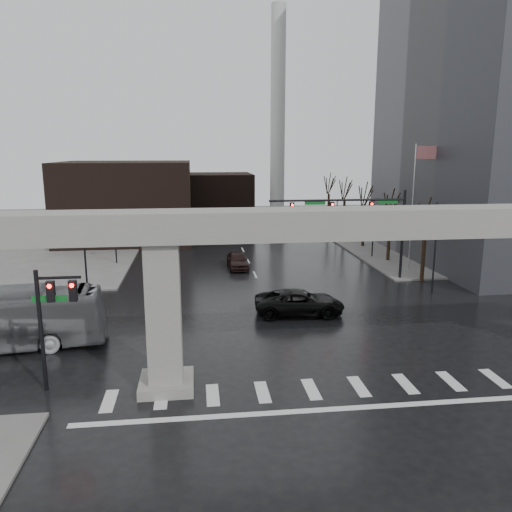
# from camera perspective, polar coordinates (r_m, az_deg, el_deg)

# --- Properties ---
(ground) EXTENTS (160.00, 160.00, 0.00)m
(ground) POSITION_cam_1_polar(r_m,az_deg,el_deg) (26.17, 5.82, -13.92)
(ground) COLOR black
(ground) RESTS_ON ground
(sidewalk_ne) EXTENTS (28.00, 36.00, 0.15)m
(sidewalk_ne) POSITION_cam_1_polar(r_m,az_deg,el_deg) (67.72, 20.78, 1.59)
(sidewalk_ne) COLOR slate
(sidewalk_ne) RESTS_ON ground
(sidewalk_nw) EXTENTS (28.00, 36.00, 0.15)m
(sidewalk_nw) POSITION_cam_1_polar(r_m,az_deg,el_deg) (63.44, -25.79, 0.51)
(sidewalk_nw) COLOR slate
(sidewalk_nw) RESTS_ON ground
(elevated_guideway) EXTENTS (48.00, 2.60, 8.70)m
(elevated_guideway) POSITION_cam_1_polar(r_m,az_deg,el_deg) (24.29, 9.08, 1.10)
(elevated_guideway) COLOR gray
(elevated_guideway) RESTS_ON ground
(building_far_left) EXTENTS (16.00, 14.00, 10.00)m
(building_far_left) POSITION_cam_1_polar(r_m,az_deg,el_deg) (65.80, -14.53, 6.04)
(building_far_left) COLOR black
(building_far_left) RESTS_ON ground
(building_far_mid) EXTENTS (10.00, 10.00, 8.00)m
(building_far_mid) POSITION_cam_1_polar(r_m,az_deg,el_deg) (75.36, -4.38, 6.34)
(building_far_mid) COLOR black
(building_far_mid) RESTS_ON ground
(smokestack) EXTENTS (3.60, 3.60, 30.00)m
(smokestack) POSITION_cam_1_polar(r_m,az_deg,el_deg) (69.88, 2.49, 13.59)
(smokestack) COLOR silver
(smokestack) RESTS_ON ground
(signal_mast_arm) EXTENTS (12.12, 0.43, 8.00)m
(signal_mast_arm) POSITION_cam_1_polar(r_m,az_deg,el_deg) (44.48, 12.00, 4.54)
(signal_mast_arm) COLOR black
(signal_mast_arm) RESTS_ON ground
(signal_left_pole) EXTENTS (2.30, 0.30, 6.00)m
(signal_left_pole) POSITION_cam_1_polar(r_m,az_deg,el_deg) (25.48, -22.35, -5.67)
(signal_left_pole) COLOR black
(signal_left_pole) RESTS_ON ground
(flagpole_assembly) EXTENTS (2.06, 0.12, 12.00)m
(flagpole_assembly) POSITION_cam_1_polar(r_m,az_deg,el_deg) (49.61, 17.84, 6.95)
(flagpole_assembly) COLOR silver
(flagpole_assembly) RESTS_ON ground
(lamp_right_0) EXTENTS (1.22, 0.32, 5.11)m
(lamp_right_0) POSITION_cam_1_polar(r_m,az_deg,el_deg) (42.23, 19.76, 0.46)
(lamp_right_0) COLOR black
(lamp_right_0) RESTS_ON ground
(lamp_right_1) EXTENTS (1.22, 0.32, 5.11)m
(lamp_right_1) POSITION_cam_1_polar(r_m,az_deg,el_deg) (54.89, 13.27, 3.38)
(lamp_right_1) COLOR black
(lamp_right_1) RESTS_ON ground
(lamp_right_2) EXTENTS (1.22, 0.32, 5.11)m
(lamp_right_2) POSITION_cam_1_polar(r_m,az_deg,el_deg) (68.08, 9.23, 5.16)
(lamp_right_2) COLOR black
(lamp_right_2) RESTS_ON ground
(lamp_left_0) EXTENTS (1.22, 0.32, 5.11)m
(lamp_left_0) POSITION_cam_1_polar(r_m,az_deg,el_deg) (38.62, -18.92, -0.51)
(lamp_left_0) COLOR black
(lamp_left_0) RESTS_ON ground
(lamp_left_1) EXTENTS (1.22, 0.32, 5.11)m
(lamp_left_1) POSITION_cam_1_polar(r_m,az_deg,el_deg) (52.17, -15.84, 2.80)
(lamp_left_1) COLOR black
(lamp_left_1) RESTS_ON ground
(lamp_left_2) EXTENTS (1.22, 0.32, 5.11)m
(lamp_left_2) POSITION_cam_1_polar(r_m,az_deg,el_deg) (65.90, -14.03, 4.74)
(lamp_left_2) COLOR black
(lamp_left_2) RESTS_ON ground
(tree_right_0) EXTENTS (1.09, 1.58, 7.50)m
(tree_right_0) POSITION_cam_1_polar(r_m,az_deg,el_deg) (46.34, 18.65, 0.65)
(tree_right_0) COLOR black
(tree_right_0) RESTS_ON ground
(tree_right_1) EXTENTS (1.09, 1.61, 7.67)m
(tree_right_1) POSITION_cam_1_polar(r_m,az_deg,el_deg) (53.53, 15.00, 2.40)
(tree_right_1) COLOR black
(tree_right_1) RESTS_ON ground
(tree_right_2) EXTENTS (1.10, 1.63, 7.85)m
(tree_right_2) POSITION_cam_1_polar(r_m,az_deg,el_deg) (60.92, 12.22, 3.72)
(tree_right_2) COLOR black
(tree_right_2) RESTS_ON ground
(tree_right_3) EXTENTS (1.11, 1.66, 8.02)m
(tree_right_3) POSITION_cam_1_polar(r_m,az_deg,el_deg) (68.45, 10.05, 4.75)
(tree_right_3) COLOR black
(tree_right_3) RESTS_ON ground
(tree_right_4) EXTENTS (1.12, 1.69, 8.19)m
(tree_right_4) POSITION_cam_1_polar(r_m,az_deg,el_deg) (76.07, 8.30, 5.58)
(tree_right_4) COLOR black
(tree_right_4) RESTS_ON ground
(pickup_truck) EXTENTS (6.49, 3.33, 1.75)m
(pickup_truck) POSITION_cam_1_polar(r_m,az_deg,el_deg) (35.49, 4.99, -5.31)
(pickup_truck) COLOR black
(pickup_truck) RESTS_ON ground
(far_car) EXTENTS (2.03, 4.81, 1.62)m
(far_car) POSITION_cam_1_polar(r_m,az_deg,el_deg) (48.98, -2.13, -0.50)
(far_car) COLOR black
(far_car) RESTS_ON ground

